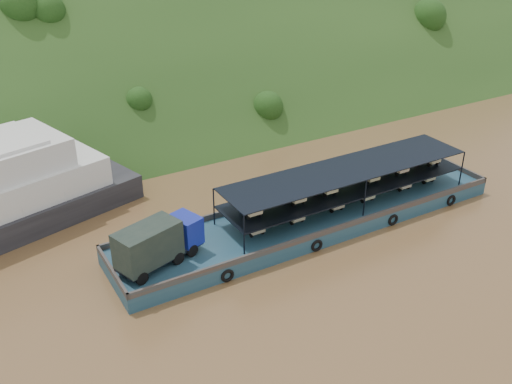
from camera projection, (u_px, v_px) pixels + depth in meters
ground at (295, 235)px, 47.62m from camera, size 160.00×160.00×0.00m
hillside at (143, 111)px, 75.21m from camera, size 140.00×39.60×39.60m
cargo_barge at (300, 218)px, 47.85m from camera, size 35.00×7.18×4.62m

